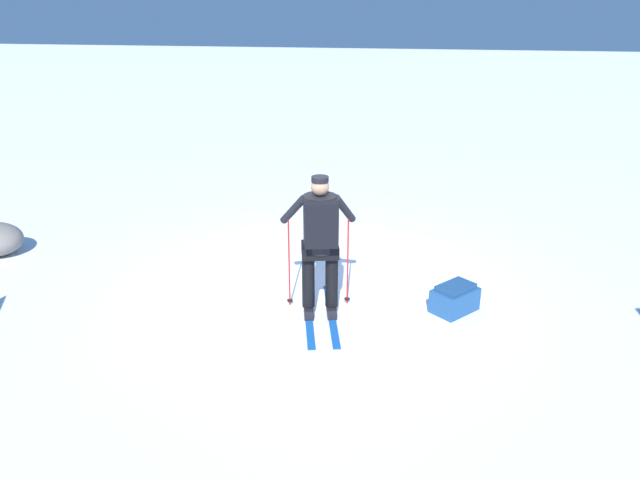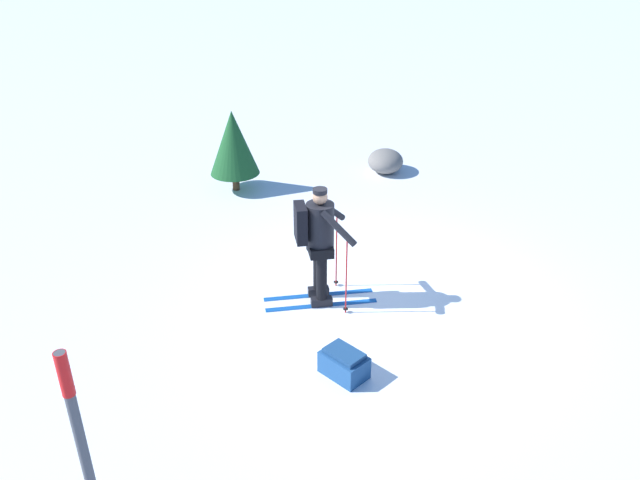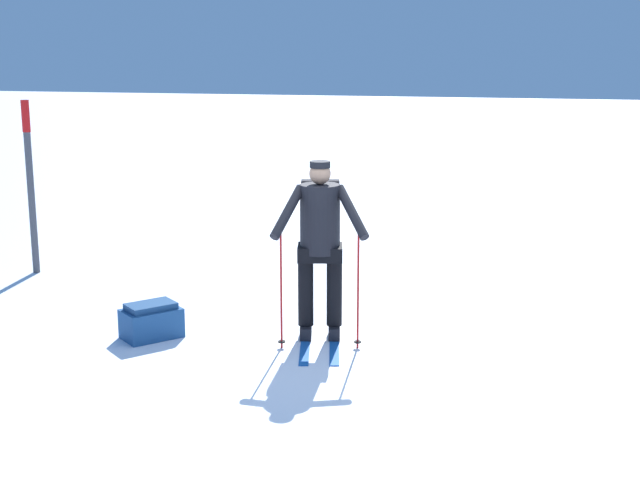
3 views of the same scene
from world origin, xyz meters
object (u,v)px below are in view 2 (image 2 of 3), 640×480
(dropped_backpack, at_px, (344,364))
(skier, at_px, (318,237))
(trail_marker, at_px, (82,445))
(rock_boulder, at_px, (385,161))
(pine_tree, at_px, (233,143))

(dropped_backpack, bearing_deg, skier, -165.90)
(trail_marker, bearing_deg, skier, 158.25)
(dropped_backpack, bearing_deg, trail_marker, -39.47)
(skier, relative_size, dropped_backpack, 2.68)
(trail_marker, distance_m, rock_boulder, 9.57)
(skier, bearing_deg, rock_boulder, 167.46)
(dropped_backpack, bearing_deg, rock_boulder, 173.76)
(pine_tree, bearing_deg, dropped_backpack, 22.39)
(rock_boulder, bearing_deg, skier, -12.54)
(rock_boulder, distance_m, pine_tree, 3.30)
(skier, relative_size, pine_tree, 1.07)
(skier, bearing_deg, trail_marker, -21.75)
(skier, xyz_separation_m, dropped_backpack, (1.59, 0.40, -0.85))
(dropped_backpack, relative_size, trail_marker, 0.30)
(dropped_backpack, xyz_separation_m, pine_tree, (-5.53, -2.28, 0.81))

